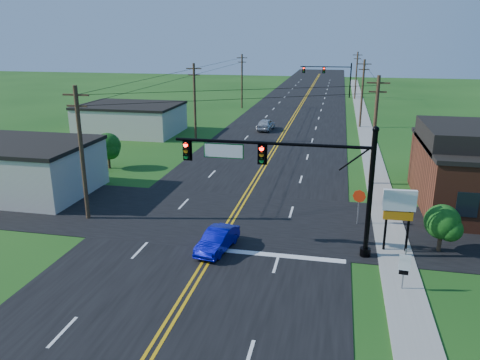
% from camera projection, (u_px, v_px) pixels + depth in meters
% --- Properties ---
extents(ground, '(260.00, 260.00, 0.00)m').
position_uv_depth(ground, '(169.00, 317.00, 20.81)').
color(ground, '#153F12').
rests_on(ground, ground).
extents(road_main, '(16.00, 220.00, 0.04)m').
position_uv_depth(road_main, '(289.00, 122.00, 67.53)').
color(road_main, black).
rests_on(road_main, ground).
extents(road_cross, '(70.00, 10.00, 0.04)m').
position_uv_depth(road_cross, '(230.00, 218.00, 32.02)').
color(road_cross, black).
rests_on(road_cross, ground).
extents(sidewalk, '(2.00, 160.00, 0.08)m').
position_uv_depth(sidewalk, '(368.00, 139.00, 56.11)').
color(sidewalk, gray).
rests_on(sidewalk, ground).
extents(signal_mast_main, '(11.30, 0.60, 7.48)m').
position_uv_depth(signal_mast_main, '(289.00, 171.00, 26.02)').
color(signal_mast_main, black).
rests_on(signal_mast_main, ground).
extents(signal_mast_far, '(10.98, 0.60, 7.48)m').
position_uv_depth(signal_mast_far, '(328.00, 74.00, 93.35)').
color(signal_mast_far, black).
rests_on(signal_mast_far, ground).
extents(cream_bldg_near, '(10.20, 8.20, 4.10)m').
position_uv_depth(cream_bldg_near, '(25.00, 168.00, 36.63)').
color(cream_bldg_near, beige).
rests_on(cream_bldg_near, ground).
extents(cream_bldg_far, '(12.20, 9.20, 3.70)m').
position_uv_depth(cream_bldg_far, '(131.00, 119.00, 59.52)').
color(cream_bldg_far, beige).
rests_on(cream_bldg_far, ground).
extents(utility_pole_left_a, '(1.80, 0.28, 9.00)m').
position_uv_depth(utility_pole_left_a, '(82.00, 151.00, 30.63)').
color(utility_pole_left_a, '#341F17').
rests_on(utility_pole_left_a, ground).
extents(utility_pole_left_b, '(1.80, 0.28, 9.00)m').
position_uv_depth(utility_pole_left_b, '(195.00, 101.00, 53.99)').
color(utility_pole_left_b, '#341F17').
rests_on(utility_pole_left_b, ground).
extents(utility_pole_left_c, '(1.80, 0.28, 9.00)m').
position_uv_depth(utility_pole_left_c, '(242.00, 80.00, 79.22)').
color(utility_pole_left_c, '#341F17').
rests_on(utility_pole_left_c, ground).
extents(utility_pole_right_a, '(1.80, 0.28, 9.00)m').
position_uv_depth(utility_pole_right_a, '(375.00, 129.00, 38.04)').
color(utility_pole_right_a, '#341F17').
rests_on(utility_pole_right_a, ground).
extents(utility_pole_right_b, '(1.80, 0.28, 9.00)m').
position_uv_depth(utility_pole_right_b, '(362.00, 92.00, 62.34)').
color(utility_pole_right_b, '#341F17').
rests_on(utility_pole_right_b, ground).
extents(utility_pole_right_c, '(1.80, 0.28, 9.00)m').
position_uv_depth(utility_pole_right_c, '(356.00, 75.00, 90.37)').
color(utility_pole_right_c, '#341F17').
rests_on(utility_pole_right_c, ground).
extents(tree_right_back, '(3.00, 3.00, 4.10)m').
position_uv_depth(tree_right_back, '(442.00, 147.00, 41.18)').
color(tree_right_back, '#341F17').
rests_on(tree_right_back, ground).
extents(shrub_corner, '(2.00, 2.00, 2.86)m').
position_uv_depth(shrub_corner, '(442.00, 222.00, 26.58)').
color(shrub_corner, '#341F17').
rests_on(shrub_corner, ground).
extents(tree_left, '(2.40, 2.40, 3.37)m').
position_uv_depth(tree_left, '(108.00, 146.00, 43.49)').
color(tree_left, '#341F17').
rests_on(tree_left, ground).
extents(blue_car, '(1.96, 3.98, 1.25)m').
position_uv_depth(blue_car, '(217.00, 241.00, 27.08)').
color(blue_car, '#07099B').
rests_on(blue_car, ground).
extents(distant_car, '(2.15, 4.57, 1.51)m').
position_uv_depth(distant_car, '(266.00, 125.00, 61.44)').
color(distant_car, silver).
rests_on(distant_car, ground).
extents(route_sign, '(0.55, 0.11, 2.21)m').
position_uv_depth(route_sign, '(404.00, 266.00, 22.66)').
color(route_sign, slate).
rests_on(route_sign, ground).
extents(stop_sign, '(0.84, 0.24, 2.41)m').
position_uv_depth(stop_sign, '(359.00, 200.00, 30.51)').
color(stop_sign, slate).
rests_on(stop_sign, ground).
extents(pylon_sign, '(1.84, 0.34, 3.76)m').
position_uv_depth(pylon_sign, '(399.00, 207.00, 26.34)').
color(pylon_sign, black).
rests_on(pylon_sign, ground).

